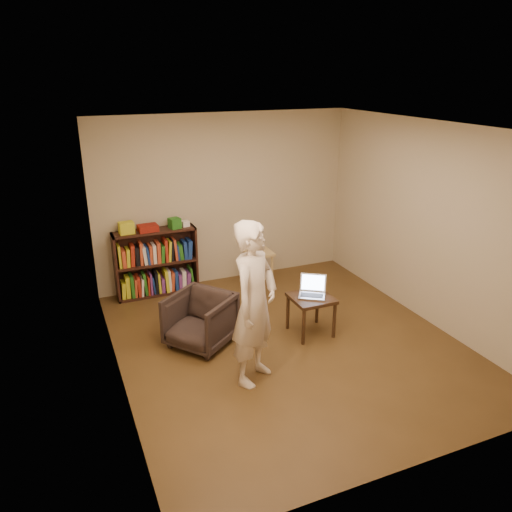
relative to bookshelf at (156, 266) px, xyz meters
name	(u,v)px	position (x,y,z in m)	size (l,w,h in m)	color
floor	(287,343)	(1.15, -2.09, -0.44)	(4.50, 4.50, 0.00)	#493217
ceiling	(293,127)	(1.15, -2.09, 2.16)	(4.50, 4.50, 0.00)	white
wall_back	(225,200)	(1.15, 0.16, 0.86)	(4.00, 4.00, 0.00)	#BFAB91
wall_left	(110,269)	(-0.85, -2.09, 0.86)	(4.50, 4.50, 0.00)	#BFAB91
wall_right	(429,224)	(3.15, -2.09, 0.86)	(4.50, 4.50, 0.00)	#BFAB91
bookshelf	(156,266)	(0.00, 0.00, 0.00)	(1.20, 0.30, 1.00)	black
box_yellow	(126,228)	(-0.38, -0.03, 0.64)	(0.20, 0.15, 0.17)	gold
red_cloth	(148,228)	(-0.08, -0.03, 0.61)	(0.28, 0.20, 0.09)	maroon
box_green	(175,223)	(0.30, -0.04, 0.64)	(0.15, 0.15, 0.15)	#256C1C
box_white	(185,224)	(0.47, -0.01, 0.60)	(0.10, 0.10, 0.08)	white
stool	(259,258)	(1.53, -0.32, 0.01)	(0.38, 0.38, 0.56)	#A58B50
armchair	(200,320)	(0.16, -1.70, -0.11)	(0.70, 0.72, 0.65)	#2E221F
side_table	(311,303)	(1.53, -1.97, -0.02)	(0.50, 0.50, 0.51)	black
laptop	(312,290)	(1.58, -1.91, 0.12)	(0.46, 0.47, 0.22)	#B3B3B8
person	(254,304)	(0.49, -2.61, 0.46)	(0.65, 0.43, 1.79)	beige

